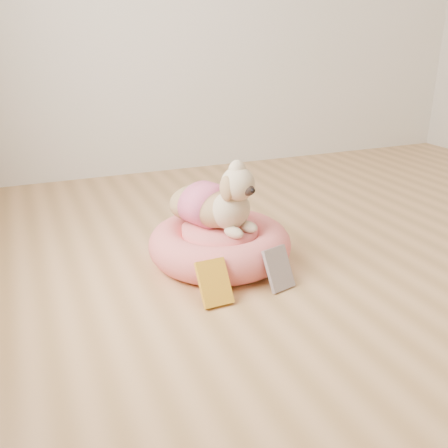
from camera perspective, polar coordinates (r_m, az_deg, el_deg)
name	(u,v)px	position (r m, az deg, el deg)	size (l,w,h in m)	color
pet_bed	(220,244)	(2.28, -0.48, -2.30)	(0.65, 0.65, 0.17)	#CF5B51
dog	(216,191)	(2.19, -0.92, 3.80)	(0.31, 0.45, 0.33)	brown
book_yellow	(214,283)	(1.94, -1.13, -6.73)	(0.12, 0.02, 0.18)	yellow
book_white	(279,269)	(2.05, 6.26, -5.09)	(0.12, 0.02, 0.18)	white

